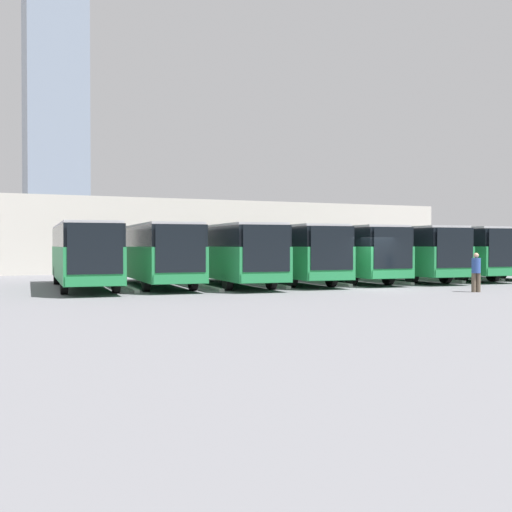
{
  "coord_description": "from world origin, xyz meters",
  "views": [
    {
      "loc": [
        18.16,
        25.76,
        2.14
      ],
      "look_at": [
        3.48,
        -5.96,
        1.52
      ],
      "focal_mm": 45.0,
      "sensor_mm": 36.0,
      "label": 1
    }
  ],
  "objects_px": {
    "bus_4": "(284,251)",
    "pedestrian": "(476,271)",
    "bus_5": "(227,252)",
    "bus_6": "(155,252)",
    "bus_1": "(439,251)",
    "bus_7": "(83,252)",
    "bus_2": "(393,251)",
    "bus_0": "(475,250)",
    "bus_3": "(338,251)"
  },
  "relations": [
    {
      "from": "bus_0",
      "to": "bus_1",
      "type": "xyz_separation_m",
      "value": [
        3.62,
        0.71,
        0.0
      ]
    },
    {
      "from": "bus_1",
      "to": "bus_6",
      "type": "height_order",
      "value": "same"
    },
    {
      "from": "bus_4",
      "to": "pedestrian",
      "type": "xyz_separation_m",
      "value": [
        -4.75,
        9.63,
        -0.81
      ]
    },
    {
      "from": "bus_1",
      "to": "bus_7",
      "type": "bearing_deg",
      "value": 4.32
    },
    {
      "from": "bus_4",
      "to": "bus_6",
      "type": "distance_m",
      "value": 7.26
    },
    {
      "from": "bus_1",
      "to": "bus_4",
      "type": "height_order",
      "value": "same"
    },
    {
      "from": "bus_3",
      "to": "bus_0",
      "type": "bearing_deg",
      "value": -172.04
    },
    {
      "from": "bus_0",
      "to": "bus_6",
      "type": "distance_m",
      "value": 21.75
    },
    {
      "from": "bus_3",
      "to": "bus_6",
      "type": "relative_size",
      "value": 1.0
    },
    {
      "from": "pedestrian",
      "to": "bus_5",
      "type": "bearing_deg",
      "value": -27.72
    },
    {
      "from": "bus_5",
      "to": "bus_6",
      "type": "relative_size",
      "value": 1.0
    },
    {
      "from": "bus_4",
      "to": "bus_7",
      "type": "height_order",
      "value": "same"
    },
    {
      "from": "bus_3",
      "to": "bus_5",
      "type": "bearing_deg",
      "value": 10.1
    },
    {
      "from": "bus_1",
      "to": "bus_2",
      "type": "distance_m",
      "value": 3.63
    },
    {
      "from": "bus_1",
      "to": "bus_6",
      "type": "relative_size",
      "value": 1.0
    },
    {
      "from": "bus_0",
      "to": "bus_3",
      "type": "xyz_separation_m",
      "value": [
        10.87,
        0.52,
        0.0
      ]
    },
    {
      "from": "bus_1",
      "to": "bus_7",
      "type": "xyz_separation_m",
      "value": [
        21.75,
        -0.33,
        0.0
      ]
    },
    {
      "from": "bus_6",
      "to": "bus_7",
      "type": "relative_size",
      "value": 1.0
    },
    {
      "from": "bus_6",
      "to": "bus_3",
      "type": "bearing_deg",
      "value": -176.35
    },
    {
      "from": "bus_1",
      "to": "pedestrian",
      "type": "distance_m",
      "value": 11.41
    },
    {
      "from": "bus_4",
      "to": "bus_1",
      "type": "bearing_deg",
      "value": -174.97
    },
    {
      "from": "bus_2",
      "to": "bus_3",
      "type": "xyz_separation_m",
      "value": [
        3.62,
        -0.33,
        0.0
      ]
    },
    {
      "from": "bus_6",
      "to": "bus_4",
      "type": "bearing_deg",
      "value": -178.32
    },
    {
      "from": "bus_1",
      "to": "bus_2",
      "type": "xyz_separation_m",
      "value": [
        3.62,
        0.14,
        0.0
      ]
    },
    {
      "from": "bus_6",
      "to": "pedestrian",
      "type": "bearing_deg",
      "value": 145.18
    },
    {
      "from": "bus_3",
      "to": "bus_7",
      "type": "bearing_deg",
      "value": 4.61
    },
    {
      "from": "bus_7",
      "to": "pedestrian",
      "type": "distance_m",
      "value": 18.53
    },
    {
      "from": "bus_1",
      "to": "bus_5",
      "type": "distance_m",
      "value": 14.5
    },
    {
      "from": "bus_6",
      "to": "bus_7",
      "type": "bearing_deg",
      "value": 7.48
    },
    {
      "from": "bus_2",
      "to": "bus_3",
      "type": "relative_size",
      "value": 1.0
    },
    {
      "from": "bus_6",
      "to": "bus_7",
      "type": "height_order",
      "value": "same"
    },
    {
      "from": "bus_4",
      "to": "bus_0",
      "type": "bearing_deg",
      "value": -172.13
    },
    {
      "from": "bus_0",
      "to": "bus_2",
      "type": "distance_m",
      "value": 7.3
    },
    {
      "from": "bus_4",
      "to": "bus_6",
      "type": "height_order",
      "value": "same"
    },
    {
      "from": "bus_2",
      "to": "pedestrian",
      "type": "distance_m",
      "value": 9.81
    },
    {
      "from": "bus_4",
      "to": "bus_5",
      "type": "relative_size",
      "value": 1.0
    },
    {
      "from": "bus_0",
      "to": "bus_4",
      "type": "distance_m",
      "value": 14.51
    },
    {
      "from": "bus_0",
      "to": "bus_1",
      "type": "bearing_deg",
      "value": 16.25
    },
    {
      "from": "bus_5",
      "to": "bus_7",
      "type": "height_order",
      "value": "same"
    },
    {
      "from": "bus_2",
      "to": "bus_5",
      "type": "bearing_deg",
      "value": 6.75
    },
    {
      "from": "bus_0",
      "to": "bus_7",
      "type": "bearing_deg",
      "value": 6.05
    },
    {
      "from": "bus_7",
      "to": "bus_3",
      "type": "bearing_deg",
      "value": -175.39
    },
    {
      "from": "pedestrian",
      "to": "bus_7",
      "type": "bearing_deg",
      "value": -12.59
    },
    {
      "from": "bus_3",
      "to": "bus_5",
      "type": "distance_m",
      "value": 7.27
    },
    {
      "from": "bus_2",
      "to": "bus_6",
      "type": "distance_m",
      "value": 14.51
    },
    {
      "from": "bus_0",
      "to": "bus_2",
      "type": "height_order",
      "value": "same"
    },
    {
      "from": "bus_1",
      "to": "pedestrian",
      "type": "xyz_separation_m",
      "value": [
        6.13,
        9.59,
        -0.81
      ]
    },
    {
      "from": "bus_2",
      "to": "bus_5",
      "type": "relative_size",
      "value": 1.0
    },
    {
      "from": "bus_3",
      "to": "bus_4",
      "type": "height_order",
      "value": "same"
    },
    {
      "from": "bus_4",
      "to": "bus_2",
      "type": "bearing_deg",
      "value": -176.18
    }
  ]
}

